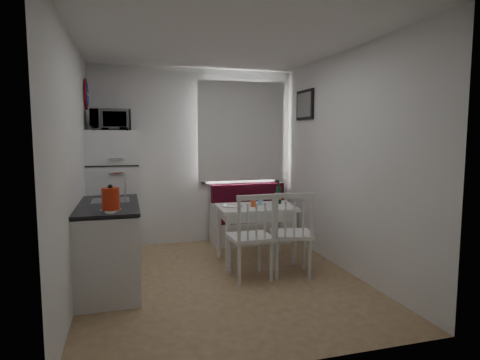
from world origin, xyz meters
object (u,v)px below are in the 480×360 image
at_px(kitchen_counter, 109,245).
at_px(fridge, 114,193).
at_px(bench, 251,223).
at_px(dining_table, 256,212).
at_px(microwave, 111,120).
at_px(chair_left, 253,227).
at_px(chair_right, 295,225).
at_px(wine_bottle, 279,192).
at_px(kettle, 111,199).

relative_size(kitchen_counter, fridge, 0.79).
height_order(kitchen_counter, bench, kitchen_counter).
xyz_separation_m(dining_table, microwave, (-1.75, 0.79, 1.18)).
distance_m(kitchen_counter, chair_left, 1.55).
height_order(chair_right, fridge, fridge).
bearing_deg(wine_bottle, chair_right, -97.39).
height_order(fridge, microwave, microwave).
distance_m(chair_left, chair_right, 0.50).
xyz_separation_m(kettle, wine_bottle, (2.07, 1.04, -0.16)).
relative_size(microwave, kettle, 1.97).
bearing_deg(kettle, kitchen_counter, 95.28).
distance_m(kitchen_counter, wine_bottle, 2.22).
bearing_deg(fridge, kettle, -89.03).
bearing_deg(kitchen_counter, chair_right, -7.42).
bearing_deg(kettle, bench, 44.03).
bearing_deg(chair_right, kitchen_counter, -173.07).
xyz_separation_m(chair_right, microwave, (-2.00, 1.46, 1.21)).
bearing_deg(chair_left, wine_bottle, 49.98).
bearing_deg(kettle, fridge, 90.97).
relative_size(dining_table, wine_bottle, 3.30).
bearing_deg(dining_table, chair_right, -67.05).
distance_m(chair_right, microwave, 2.76).
bearing_deg(chair_left, kitchen_counter, 168.04).
relative_size(chair_right, fridge, 0.33).
xyz_separation_m(bench, dining_table, (-0.23, -0.94, 0.35)).
xyz_separation_m(kitchen_counter, bench, (2.00, 1.35, -0.17)).
relative_size(chair_left, kettle, 2.07).
bearing_deg(bench, fridge, -176.88).
height_order(chair_left, fridge, fridge).
bearing_deg(wine_bottle, chair_left, -127.88).
bearing_deg(bench, wine_bottle, -82.07).
distance_m(kitchen_counter, kettle, 0.79).
xyz_separation_m(dining_table, wine_bottle, (0.35, 0.10, 0.23)).
relative_size(kitchen_counter, dining_table, 1.33).
xyz_separation_m(bench, chair_right, (0.02, -1.62, 0.32)).
distance_m(bench, kettle, 2.82).
xyz_separation_m(dining_table, chair_right, (0.25, -0.67, -0.03)).
height_order(bench, chair_left, chair_left).
relative_size(kitchen_counter, wine_bottle, 4.40).
height_order(kitchen_counter, fridge, fridge).
bearing_deg(fridge, bench, 3.12).
xyz_separation_m(bench, wine_bottle, (0.12, -0.84, 0.58)).
relative_size(kitchen_counter, kettle, 5.19).
bearing_deg(bench, chair_left, -106.62).
relative_size(microwave, wine_bottle, 1.67).
bearing_deg(microwave, fridge, 90.00).
bearing_deg(dining_table, kettle, -148.74).
relative_size(dining_table, fridge, 0.59).
relative_size(bench, wine_bottle, 4.04).
height_order(kitchen_counter, chair_left, kitchen_counter).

